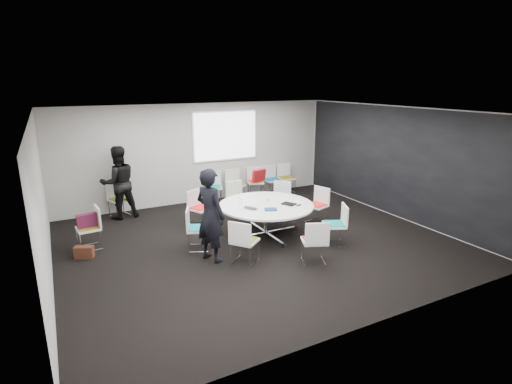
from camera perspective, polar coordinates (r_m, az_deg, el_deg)
name	(u,v)px	position (r m, az deg, el deg)	size (l,w,h in m)	color
room_shell	(260,179)	(8.40, 0.62, 1.89)	(8.08, 7.08, 2.88)	black
conference_table	(266,213)	(8.98, 1.45, -2.99)	(2.12, 2.12, 0.73)	silver
projection_screen	(226,136)	(11.69, -4.36, 7.98)	(1.90, 0.03, 1.35)	white
chair_ring_a	(316,212)	(9.94, 8.63, -2.85)	(0.56, 0.57, 0.88)	silver
chair_ring_b	(280,205)	(10.39, 3.52, -1.88)	(0.64, 0.64, 0.88)	silver
chair_ring_c	(237,205)	(10.38, -2.71, -1.88)	(0.46, 0.45, 0.88)	silver
chair_ring_d	(200,215)	(9.70, -7.95, -3.29)	(0.61, 0.61, 0.88)	silver
chair_ring_e	(198,236)	(8.41, -8.29, -6.31)	(0.59, 0.60, 0.88)	silver
chair_ring_f	(244,249)	(7.72, -1.69, -8.19)	(0.64, 0.64, 0.88)	silver
chair_ring_g	(314,249)	(7.80, 8.31, -8.11)	(0.60, 0.59, 0.88)	silver
chair_ring_h	(335,232)	(8.71, 11.16, -5.66)	(0.60, 0.61, 0.88)	silver
chair_back_a	(214,193)	(11.54, -6.05, -0.15)	(0.58, 0.57, 0.88)	silver
chair_back_b	(235,190)	(11.79, -3.00, 0.26)	(0.46, 0.45, 0.88)	silver
chair_back_c	(256,187)	(12.08, -0.06, 0.66)	(0.57, 0.56, 0.88)	silver
chair_back_d	(272,185)	(12.34, 2.32, 0.97)	(0.46, 0.45, 0.88)	silver
chair_back_e	(286,183)	(12.60, 4.33, 1.24)	(0.49, 0.48, 0.88)	silver
chair_spare_left	(90,236)	(9.05, -22.63, -5.80)	(0.49, 0.50, 0.88)	silver
chair_person_back	(120,206)	(10.91, -18.90, -1.86)	(0.58, 0.57, 0.88)	silver
person_main	(210,215)	(7.66, -6.53, -3.32)	(0.67, 0.44, 1.84)	black
person_back	(119,183)	(10.58, -19.03, 1.27)	(0.90, 0.70, 1.85)	black
laptop	(252,208)	(8.64, -0.64, -2.24)	(0.33, 0.21, 0.03)	#333338
laptop_lid	(241,202)	(8.61, -2.11, -1.50)	(0.30, 0.02, 0.22)	silver
notebook_black	(289,204)	(8.93, 4.70, -1.71)	(0.22, 0.30, 0.02)	black
tablet_folio	(271,209)	(8.53, 2.10, -2.49)	(0.26, 0.20, 0.03)	navy
papers_right	(284,199)	(9.29, 4.00, -1.07)	(0.30, 0.21, 0.00)	silver
papers_front	(294,202)	(9.15, 5.46, -1.36)	(0.30, 0.21, 0.00)	white
cup	(268,199)	(9.13, 1.70, -1.05)	(0.08, 0.08, 0.09)	white
phone	(299,205)	(8.89, 6.14, -1.88)	(0.14, 0.07, 0.01)	black
maroon_bag	(87,220)	(8.93, -22.95, -3.75)	(0.40, 0.14, 0.28)	#531631
brown_bag	(84,252)	(8.68, -23.35, -7.89)	(0.36, 0.16, 0.24)	#422015
red_jacket	(259,175)	(11.78, 0.42, 2.40)	(0.44, 0.10, 0.35)	#AB1519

